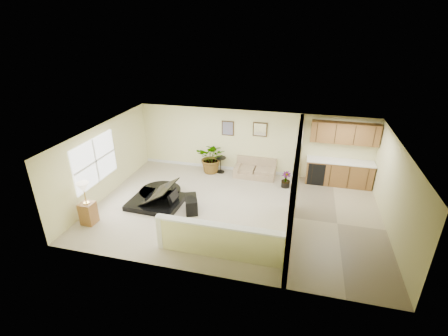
% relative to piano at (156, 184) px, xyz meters
% --- Properties ---
extents(floor, '(9.00, 9.00, 0.00)m').
position_rel_piano_xyz_m(floor, '(2.64, 0.10, -0.66)').
color(floor, '#B1A989').
rests_on(floor, ground).
extents(back_wall, '(9.00, 0.04, 2.50)m').
position_rel_piano_xyz_m(back_wall, '(2.64, 3.10, 0.59)').
color(back_wall, beige).
rests_on(back_wall, floor).
extents(front_wall, '(9.00, 0.04, 2.50)m').
position_rel_piano_xyz_m(front_wall, '(2.64, -2.90, 0.59)').
color(front_wall, beige).
rests_on(front_wall, floor).
extents(left_wall, '(0.04, 6.00, 2.50)m').
position_rel_piano_xyz_m(left_wall, '(-1.86, 0.10, 0.59)').
color(left_wall, beige).
rests_on(left_wall, floor).
extents(right_wall, '(0.04, 6.00, 2.50)m').
position_rel_piano_xyz_m(right_wall, '(7.14, 0.10, 0.59)').
color(right_wall, beige).
rests_on(right_wall, floor).
extents(ceiling, '(9.00, 6.00, 0.04)m').
position_rel_piano_xyz_m(ceiling, '(2.64, 0.10, 1.84)').
color(ceiling, white).
rests_on(ceiling, back_wall).
extents(kitchen_vinyl, '(2.70, 6.00, 0.01)m').
position_rel_piano_xyz_m(kitchen_vinyl, '(5.79, 0.10, -0.66)').
color(kitchen_vinyl, tan).
rests_on(kitchen_vinyl, floor).
extents(interior_partition, '(0.18, 5.99, 2.50)m').
position_rel_piano_xyz_m(interior_partition, '(4.44, 0.36, 0.56)').
color(interior_partition, beige).
rests_on(interior_partition, floor).
extents(pony_half_wall, '(3.42, 0.22, 1.00)m').
position_rel_piano_xyz_m(pony_half_wall, '(2.71, -2.20, -0.14)').
color(pony_half_wall, beige).
rests_on(pony_half_wall, floor).
extents(left_window, '(0.05, 2.15, 1.45)m').
position_rel_piano_xyz_m(left_window, '(-1.85, -0.40, 0.79)').
color(left_window, white).
rests_on(left_window, left_wall).
extents(wall_art_left, '(0.48, 0.04, 0.58)m').
position_rel_piano_xyz_m(wall_art_left, '(1.69, 3.08, 1.09)').
color(wall_art_left, '#3E2D16').
rests_on(wall_art_left, back_wall).
extents(wall_mirror, '(0.55, 0.04, 0.55)m').
position_rel_piano_xyz_m(wall_mirror, '(2.94, 3.08, 1.14)').
color(wall_mirror, '#3E2D16').
rests_on(wall_mirror, back_wall).
extents(kitchen_cabinets, '(2.36, 0.65, 2.33)m').
position_rel_piano_xyz_m(kitchen_cabinets, '(5.83, 2.84, 0.21)').
color(kitchen_cabinets, '#9A5E32').
rests_on(kitchen_cabinets, floor).
extents(piano, '(2.02, 2.09, 1.58)m').
position_rel_piano_xyz_m(piano, '(0.00, 0.00, 0.00)').
color(piano, black).
rests_on(piano, floor).
extents(piano_bench, '(0.63, 0.81, 0.49)m').
position_rel_piano_xyz_m(piano_bench, '(1.30, -0.27, -0.42)').
color(piano_bench, black).
rests_on(piano_bench, floor).
extents(loveseat, '(1.57, 0.91, 0.90)m').
position_rel_piano_xyz_m(loveseat, '(2.86, 2.80, -0.32)').
color(loveseat, tan).
rests_on(loveseat, floor).
extents(accent_table, '(0.44, 0.44, 0.64)m').
position_rel_piano_xyz_m(accent_table, '(1.47, 2.75, -0.25)').
color(accent_table, black).
rests_on(accent_table, floor).
extents(palm_plant, '(1.16, 1.01, 1.26)m').
position_rel_piano_xyz_m(palm_plant, '(1.15, 2.68, -0.04)').
color(palm_plant, black).
rests_on(palm_plant, floor).
extents(small_plant, '(0.35, 0.35, 0.59)m').
position_rel_piano_xyz_m(small_plant, '(4.09, 2.12, -0.41)').
color(small_plant, black).
rests_on(small_plant, floor).
extents(lamp_stand, '(0.41, 0.41, 1.35)m').
position_rel_piano_xyz_m(lamp_stand, '(-1.42, -1.66, -0.09)').
color(lamp_stand, '#9A5E32').
rests_on(lamp_stand, floor).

